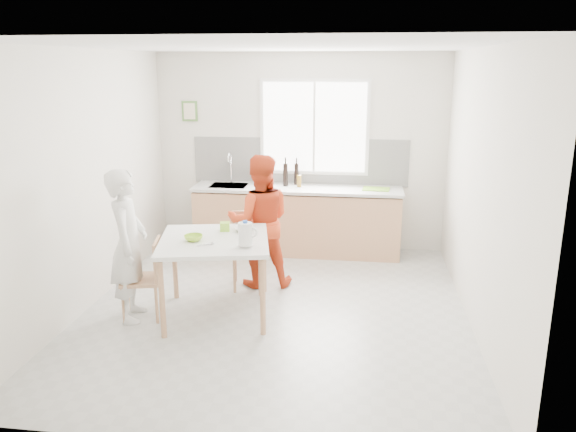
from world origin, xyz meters
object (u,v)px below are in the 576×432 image
(dining_table, at_px, (214,247))
(wine_bottle_a, at_px, (285,174))
(bowl_white, at_px, (244,229))
(milk_jug, at_px, (246,234))
(bowl_green, at_px, (193,238))
(wine_bottle_b, at_px, (296,174))
(person_white, at_px, (129,246))
(person_red, at_px, (260,221))
(chair_far, at_px, (249,246))
(chair_left, at_px, (148,275))

(dining_table, bearing_deg, wine_bottle_a, 79.10)
(bowl_white, distance_m, milk_jug, 0.54)
(bowl_green, xyz_separation_m, wine_bottle_b, (0.75, 2.41, 0.21))
(person_white, xyz_separation_m, person_red, (1.14, 1.07, -0.00))
(bowl_green, height_order, wine_bottle_b, wine_bottle_b)
(dining_table, height_order, wine_bottle_a, wine_bottle_a)
(dining_table, bearing_deg, chair_far, 78.26)
(dining_table, bearing_deg, bowl_white, 51.27)
(wine_bottle_a, bearing_deg, person_red, -95.23)
(chair_left, height_order, wine_bottle_a, wine_bottle_a)
(chair_left, distance_m, bowl_green, 0.64)
(wine_bottle_a, height_order, wine_bottle_b, wine_bottle_a)
(milk_jug, bearing_deg, wine_bottle_b, 74.25)
(person_white, distance_m, bowl_white, 1.18)
(chair_far, bearing_deg, bowl_green, -122.41)
(chair_left, bearing_deg, wine_bottle_a, 143.42)
(chair_left, height_order, bowl_white, bowl_white)
(bowl_white, relative_size, wine_bottle_a, 0.63)
(bowl_white, height_order, milk_jug, milk_jug)
(chair_left, distance_m, wine_bottle_a, 2.66)
(chair_far, distance_m, person_red, 0.32)
(bowl_green, height_order, bowl_white, bowl_green)
(chair_far, relative_size, bowl_white, 4.38)
(bowl_green, relative_size, wine_bottle_a, 0.58)
(dining_table, xyz_separation_m, bowl_green, (-0.19, -0.09, 0.11))
(wine_bottle_a, bearing_deg, person_white, -117.97)
(chair_far, height_order, person_white, person_white)
(milk_jug, bearing_deg, chair_left, 164.48)
(dining_table, relative_size, bowl_green, 6.86)
(dining_table, bearing_deg, wine_bottle_b, 76.39)
(bowl_white, height_order, wine_bottle_a, wine_bottle_a)
(person_red, distance_m, wine_bottle_a, 1.35)
(person_red, xyz_separation_m, bowl_green, (-0.49, -0.99, 0.08))
(wine_bottle_b, bearing_deg, wine_bottle_a, -139.81)
(milk_jug, relative_size, wine_bottle_b, 0.82)
(chair_far, bearing_deg, chair_left, -141.80)
(chair_far, xyz_separation_m, bowl_green, (-0.37, -0.96, 0.38))
(dining_table, bearing_deg, person_white, -168.53)
(chair_far, xyz_separation_m, bowl_white, (0.06, -0.56, 0.37))
(dining_table, distance_m, wine_bottle_b, 2.41)
(bowl_green, relative_size, milk_jug, 0.76)
(chair_left, distance_m, milk_jug, 1.17)
(chair_left, height_order, person_red, person_red)
(wine_bottle_b, bearing_deg, bowl_white, -98.96)
(chair_left, distance_m, bowl_white, 1.09)
(person_white, relative_size, person_red, 1.00)
(chair_left, xyz_separation_m, wine_bottle_b, (1.24, 2.46, 0.61))
(person_white, bearing_deg, bowl_white, -77.78)
(person_white, height_order, wine_bottle_a, person_white)
(chair_left, relative_size, bowl_white, 4.14)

